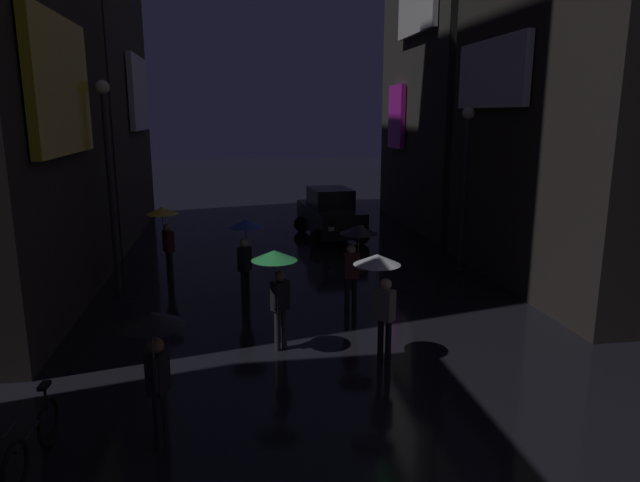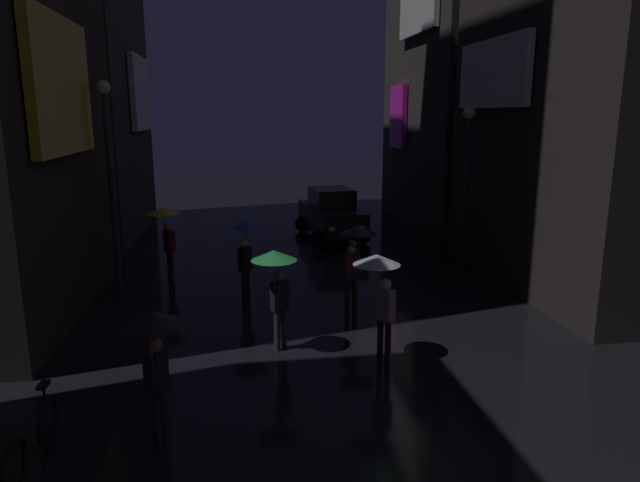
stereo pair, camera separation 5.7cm
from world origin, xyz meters
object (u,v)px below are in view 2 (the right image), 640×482
Objects in this scene: pedestrian_foreground_right_blue at (246,237)px; streetlamp_left_far at (109,162)px; pedestrian_far_right_clear at (379,278)px; pedestrian_foreground_left_yellow at (165,223)px; pedestrian_midstreet_left_green at (276,272)px; car_distant at (331,214)px; bicycle_parked_at_storefront at (32,440)px; pedestrian_midstreet_centre_black at (356,244)px; streetlamp_right_far at (466,169)px; pedestrian_near_crossing_black at (152,341)px.

streetlamp_left_far is at bearing 155.64° from pedestrian_foreground_right_blue.
pedestrian_far_right_clear is 1.00× the size of pedestrian_foreground_right_blue.
pedestrian_midstreet_left_green is at bearing -63.95° from pedestrian_foreground_left_yellow.
pedestrian_foreground_left_yellow is 7.49m from car_distant.
pedestrian_foreground_right_blue is at bearing 65.26° from bicycle_parked_at_storefront.
car_distant is (0.98, 11.19, -0.74)m from pedestrian_far_right_clear.
streetlamp_left_far is (-1.23, -0.75, 1.79)m from pedestrian_foreground_left_yellow.
pedestrian_midstreet_left_green is at bearing -81.11° from pedestrian_foreground_right_blue.
pedestrian_foreground_left_yellow is 0.49× the size of car_distant.
car_distant is (2.89, 10.49, -0.74)m from pedestrian_midstreet_left_green.
pedestrian_far_right_clear and pedestrian_midstreet_centre_black have the same top height.
car_distant is (5.63, 4.89, -0.74)m from pedestrian_foreground_left_yellow.
car_distant is at bearing 84.38° from pedestrian_midstreet_centre_black.
bicycle_parked_at_storefront is at bearing -114.74° from pedestrian_foreground_right_blue.
pedestrian_midstreet_centre_black is at bearing -35.81° from pedestrian_foreground_left_yellow.
streetlamp_left_far is at bearing -140.56° from car_distant.
pedestrian_foreground_right_blue is at bearing 121.28° from pedestrian_far_right_clear.
streetlamp_right_far is at bearing 55.29° from pedestrian_far_right_clear.
pedestrian_foreground_right_blue reaches higher than car_distant.
pedestrian_foreground_left_yellow is at bearing 144.19° from pedestrian_midstreet_centre_black.
pedestrian_foreground_left_yellow is 2.30m from streetlamp_left_far.
pedestrian_midstreet_centre_black reaches higher than bicycle_parked_at_storefront.
pedestrian_foreground_right_blue is 1.16× the size of bicycle_parked_at_storefront.
streetlamp_left_far is at bearing 92.80° from bicycle_parked_at_storefront.
pedestrian_near_crossing_black is 11.72m from streetlamp_right_far.
pedestrian_foreground_right_blue is (-2.42, 3.98, 0.00)m from pedestrian_far_right_clear.
streetlamp_right_far reaches higher than pedestrian_midstreet_left_green.
pedestrian_far_right_clear is 0.49× the size of car_distant.
pedestrian_near_crossing_black is 4.59m from pedestrian_far_right_clear.
streetlamp_right_far reaches higher than pedestrian_foreground_left_yellow.
streetlamp_right_far reaches higher than pedestrian_near_crossing_black.
bicycle_parked_at_storefront is at bearing -136.86° from pedestrian_midstreet_left_green.
streetlamp_left_far is (-10.00, -0.41, 0.35)m from streetlamp_right_far.
streetlamp_left_far is (-2.04, 8.07, 1.79)m from pedestrian_near_crossing_black.
streetlamp_right_far reaches higher than bicycle_parked_at_storefront.
pedestrian_foreground_left_yellow is at bearing 31.36° from streetlamp_left_far.
pedestrian_midstreet_left_green is at bearing -138.91° from streetlamp_right_far.
pedestrian_foreground_left_yellow is 3.21m from pedestrian_foreground_right_blue.
pedestrian_foreground_left_yellow is 1.00× the size of pedestrian_foreground_right_blue.
car_distant reaches higher than bicycle_parked_at_storefront.
pedestrian_foreground_right_blue and pedestrian_midstreet_centre_black have the same top height.
pedestrian_far_right_clear is at bearing -124.71° from streetlamp_right_far.
streetlamp_left_far is (-6.04, 2.72, 1.79)m from pedestrian_midstreet_centre_black.
pedestrian_midstreet_left_green is 2.97m from pedestrian_midstreet_centre_black.
car_distant is (0.82, 8.36, -0.74)m from pedestrian_midstreet_centre_black.
pedestrian_foreground_left_yellow is (-2.74, 5.60, 0.00)m from pedestrian_midstreet_left_green.
pedestrian_far_right_clear is 1.00× the size of pedestrian_foreground_left_yellow.
pedestrian_near_crossing_black is 1.00× the size of pedestrian_far_right_clear.
pedestrian_foreground_left_yellow is at bearing 126.40° from pedestrian_far_right_clear.
pedestrian_midstreet_left_green is 6.52m from streetlamp_left_far.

